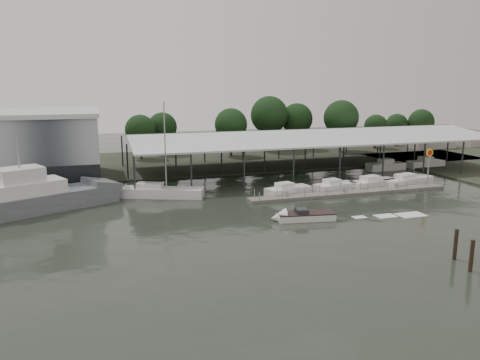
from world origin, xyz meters
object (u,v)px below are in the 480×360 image
object	(u,v)px
shell_fuel_sign	(429,160)
white_sailboat	(161,192)
grey_trawler	(34,198)
speedboat_underway	(300,216)

from	to	relation	value
shell_fuel_sign	white_sailboat	distance (m)	36.46
white_sailboat	shell_fuel_sign	bearing A→B (deg)	12.30
shell_fuel_sign	grey_trawler	world-z (taller)	grey_trawler
grey_trawler	white_sailboat	world-z (taller)	white_sailboat
shell_fuel_sign	speedboat_underway	size ratio (longest dim) A/B	0.31
white_sailboat	speedboat_underway	size ratio (longest dim) A/B	0.69
white_sailboat	speedboat_underway	distance (m)	19.48
shell_fuel_sign	white_sailboat	bearing A→B (deg)	170.31
grey_trawler	white_sailboat	size ratio (longest dim) A/B	1.60
shell_fuel_sign	white_sailboat	size ratio (longest dim) A/B	0.45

